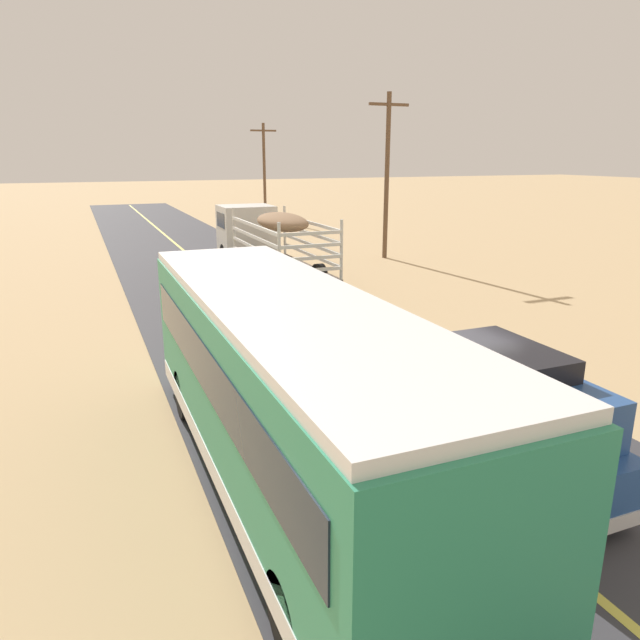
% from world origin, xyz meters
% --- Properties ---
extents(ground_plane, '(240.00, 240.00, 0.00)m').
position_xyz_m(ground_plane, '(0.00, 0.00, 0.00)').
color(ground_plane, tan).
extents(road_surface, '(8.00, 120.00, 0.02)m').
position_xyz_m(road_surface, '(0.00, 0.00, 0.01)').
color(road_surface, '#38383D').
rests_on(road_surface, ground).
extents(road_centre_line, '(0.16, 117.60, 0.00)m').
position_xyz_m(road_centre_line, '(0.00, 0.00, 0.02)').
color(road_centre_line, '#D8CC4C').
rests_on(road_centre_line, road_surface).
extents(suv_near, '(1.90, 4.62, 2.29)m').
position_xyz_m(suv_near, '(0.63, -1.33, 1.15)').
color(suv_near, '#264C8C').
rests_on(suv_near, road_surface).
extents(livestock_truck, '(2.53, 9.70, 3.02)m').
position_xyz_m(livestock_truck, '(2.15, 17.16, 1.79)').
color(livestock_truck, silver).
rests_on(livestock_truck, road_surface).
extents(bus, '(2.54, 10.00, 3.21)m').
position_xyz_m(bus, '(-2.66, -0.29, 1.75)').
color(bus, '#2D8C66').
rests_on(bus, road_surface).
extents(power_pole_mid, '(2.20, 0.24, 8.28)m').
position_xyz_m(power_pole_mid, '(9.49, 18.70, 4.44)').
color(power_pole_mid, brown).
rests_on(power_pole_mid, ground).
extents(power_pole_far, '(2.20, 0.24, 7.79)m').
position_xyz_m(power_pole_far, '(9.49, 39.85, 4.18)').
color(power_pole_far, brown).
rests_on(power_pole_far, ground).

